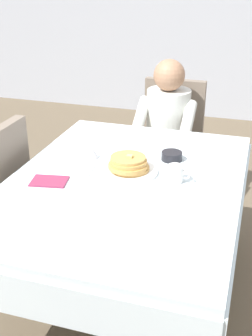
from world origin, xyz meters
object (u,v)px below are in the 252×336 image
Objects in this scene: chair_diner at (170,137)px; diner_person at (167,126)px; dining_table_main at (125,196)px; knife_right_of_plate at (165,179)px; plate_breakfast at (129,171)px; fork_left_of_plate at (92,169)px; bowl_butter at (172,156)px; cup_coffee at (176,174)px; breakfast_stack at (129,164)px; spoon_near_edge at (112,199)px; syrup_pitcher at (91,152)px.

chair_diner is 0.83× the size of diner_person.
dining_table_main is 1.01m from diner_person.
knife_right_of_plate is at bearing 100.17° from chair_diner.
plate_breakfast is 0.19m from fork_left_of_plate.
fork_left_of_plate is (-0.19, -0.02, -0.01)m from plate_breakfast.
plate_breakfast is 2.55× the size of bowl_butter.
diner_person is at bearing 90.78° from dining_table_main.
bowl_butter is (-0.07, 0.25, -0.02)m from cup_coffee.
plate_breakfast is 1.56× the size of fork_left_of_plate.
breakfast_stack is 0.20m from fork_left_of_plate.
cup_coffee is at bearing 10.61° from dining_table_main.
bowl_butter is 0.43m from fork_left_of_plate.
spoon_near_edge is at bearing 90.72° from chair_diner.
fork_left_of_plate is at bearing 163.94° from dining_table_main.
chair_diner is 1.18m from cup_coffee.
breakfast_stack is 0.27m from syrup_pitcher.
syrup_pitcher is at bearing 15.45° from fork_left_of_plate.
syrup_pitcher reaches higher than fork_left_of_plate.
breakfast_stack reaches higher than syrup_pitcher.
chair_diner reaches higher than dining_table_main.
plate_breakfast is at bearing 90.52° from chair_diner.
chair_diner is (-0.01, 1.17, -0.12)m from dining_table_main.
dining_table_main is 1.64× the size of chair_diner.
breakfast_stack is 0.29m from spoon_near_edge.
diner_person is at bearing 104.15° from bowl_butter.
diner_person is 1.23m from spoon_near_edge.
dining_table_main is at bearing -86.03° from breakfast_stack.
chair_diner reaches higher than cup_coffee.
breakfast_stack is 0.25m from cup_coffee.
bowl_butter is (0.18, -0.88, 0.23)m from chair_diner.
knife_right_of_plate is at bearing 167.61° from cup_coffee.
knife_right_of_plate is at bearing 101.78° from diner_person.
diner_person reaches higher than spoon_near_edge.
cup_coffee reaches higher than syrup_pitcher.
dining_table_main is 7.35× the size of breakfast_stack.
bowl_butter is 0.55× the size of knife_right_of_plate.
spoon_near_edge is (0.25, -0.40, -0.04)m from syrup_pitcher.
bowl_butter is at bearing 51.66° from plate_breakfast.
knife_right_of_plate is (0.20, -1.11, 0.21)m from chair_diner.
bowl_butter is at bearing 104.15° from diner_person.
fork_left_of_plate is (-0.43, 0.01, -0.04)m from cup_coffee.
fork_left_of_plate is at bearing 85.52° from knife_right_of_plate.
dining_table_main is at bearing 104.80° from spoon_near_edge.
chair_diner is at bearing 76.60° from syrup_pitcher.
breakfast_stack is (-0.00, 0.00, 0.04)m from plate_breakfast.
bowl_butter is at bearing 13.98° from syrup_pitcher.
diner_person is 7.47× the size of spoon_near_edge.
cup_coffee is 1.41× the size of syrup_pitcher.
fork_left_of_plate is at bearing 79.35° from diner_person.
diner_person reaches higher than breakfast_stack.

